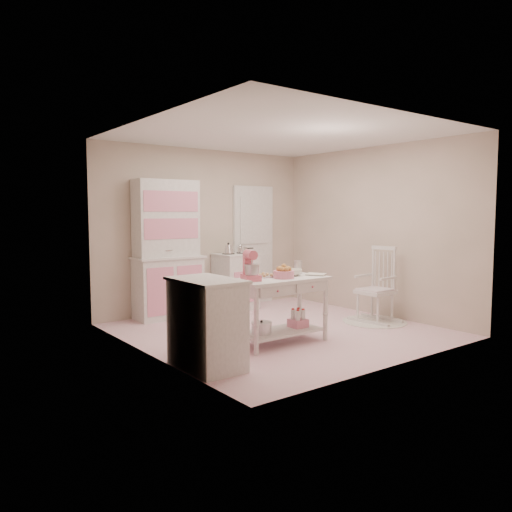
{
  "coord_description": "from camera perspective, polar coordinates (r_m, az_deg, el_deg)",
  "views": [
    {
      "loc": [
        -4.25,
        -5.06,
        1.59
      ],
      "look_at": [
        -0.39,
        0.02,
        1.03
      ],
      "focal_mm": 35.0,
      "sensor_mm": 36.0,
      "label": 1
    }
  ],
  "objects": [
    {
      "name": "work_table",
      "position": [
        6.09,
        2.72,
        -6.24
      ],
      "size": [
        1.2,
        0.6,
        0.8
      ],
      "primitive_type": "cube",
      "color": "white",
      "rests_on": "ground"
    },
    {
      "name": "cookie_tray",
      "position": [
        6.07,
        0.56,
        -2.37
      ],
      "size": [
        0.34,
        0.24,
        0.02
      ],
      "primitive_type": "cube",
      "color": "silver",
      "rests_on": "work_table"
    },
    {
      "name": "metal_pitcher",
      "position": [
        6.42,
        4.84,
        -1.3
      ],
      "size": [
        0.1,
        0.1,
        0.17
      ],
      "primitive_type": "cylinder",
      "color": "silver",
      "rests_on": "work_table"
    },
    {
      "name": "lace_rug",
      "position": [
        7.51,
        13.4,
        -7.29
      ],
      "size": [
        0.92,
        0.92,
        0.01
      ],
      "primitive_type": "cylinder",
      "color": "white",
      "rests_on": "ground"
    },
    {
      "name": "recipe_book",
      "position": [
        6.23,
        6.63,
        -2.18
      ],
      "size": [
        0.27,
        0.29,
        0.02
      ],
      "primitive_type": "imported",
      "rotation": [
        0.0,
        0.0,
        0.5
      ],
      "color": "silver",
      "rests_on": "work_table"
    },
    {
      "name": "mixing_bowl",
      "position": [
        6.25,
        4.1,
        -1.88
      ],
      "size": [
        0.26,
        0.26,
        0.08
      ],
      "primitive_type": "imported",
      "color": "silver",
      "rests_on": "work_table"
    },
    {
      "name": "base_cabinet",
      "position": [
        5.15,
        -5.65,
        -7.68
      ],
      "size": [
        0.54,
        0.84,
        0.92
      ],
      "primitive_type": "cube",
      "color": "white",
      "rests_on": "ground"
    },
    {
      "name": "rocking_chair",
      "position": [
        7.41,
        13.48,
        -3.18
      ],
      "size": [
        0.55,
        0.76,
        1.1
      ],
      "primitive_type": "cube",
      "rotation": [
        0.0,
        0.0,
        0.09
      ],
      "color": "white",
      "rests_on": "ground"
    },
    {
      "name": "hutch",
      "position": [
        7.57,
        -10.05,
        0.78
      ],
      "size": [
        1.06,
        0.5,
        2.08
      ],
      "primitive_type": "cube",
      "color": "white",
      "rests_on": "ground"
    },
    {
      "name": "door",
      "position": [
        8.68,
        -0.32,
        1.25
      ],
      "size": [
        0.82,
        0.05,
        2.04
      ],
      "primitive_type": "cube",
      "color": "white",
      "rests_on": "ground"
    },
    {
      "name": "stove",
      "position": [
        8.21,
        -2.34,
        -2.9
      ],
      "size": [
        0.62,
        0.57,
        0.92
      ],
      "primitive_type": "cube",
      "color": "white",
      "rests_on": "ground"
    },
    {
      "name": "stand_mixer",
      "position": [
        5.76,
        -0.58,
        -1.15
      ],
      "size": [
        0.27,
        0.33,
        0.34
      ],
      "primitive_type": "cube",
      "rotation": [
        0.0,
        0.0,
        -0.29
      ],
      "color": "#EB637B",
      "rests_on": "work_table"
    },
    {
      "name": "room_shell",
      "position": [
        6.61,
        2.83,
        5.52
      ],
      "size": [
        3.84,
        3.84,
        2.62
      ],
      "color": "pink",
      "rests_on": "ground"
    },
    {
      "name": "bread_basket",
      "position": [
        6.0,
        3.2,
        -2.12
      ],
      "size": [
        0.25,
        0.25,
        0.09
      ],
      "primitive_type": "cylinder",
      "color": "pink",
      "rests_on": "work_table"
    }
  ]
}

